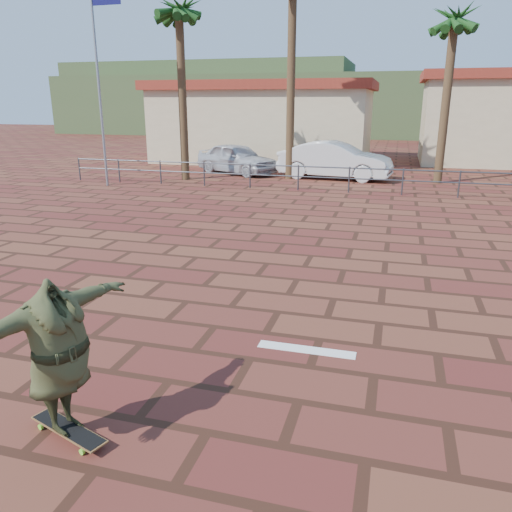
{
  "coord_description": "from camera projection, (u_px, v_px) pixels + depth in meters",
  "views": [
    {
      "loc": [
        1.74,
        -7.57,
        3.4
      ],
      "look_at": [
        -0.52,
        0.49,
        0.8
      ],
      "focal_mm": 35.0,
      "sensor_mm": 36.0,
      "label": 1
    }
  ],
  "objects": [
    {
      "name": "hill_back",
      "position": [
        212.0,
        97.0,
        64.4
      ],
      "size": [
        35.0,
        14.0,
        8.0
      ],
      "primitive_type": "cube",
      "color": "#384C28",
      "rests_on": "ground"
    },
    {
      "name": "skateboarder",
      "position": [
        59.0,
        357.0,
        5.01
      ],
      "size": [
        1.05,
        2.14,
        1.68
      ],
      "primitive_type": "imported",
      "rotation": [
        0.0,
        0.0,
        1.32
      ],
      "color": "#3C3F22",
      "rests_on": "longboard"
    },
    {
      "name": "building_west",
      "position": [
        265.0,
        121.0,
        29.52
      ],
      "size": [
        12.6,
        7.6,
        4.5
      ],
      "color": "beige",
      "rests_on": "ground"
    },
    {
      "name": "guardrail",
      "position": [
        349.0,
        175.0,
        19.25
      ],
      "size": [
        24.06,
        0.06,
        1.0
      ],
      "color": "#47494F",
      "rests_on": "ground"
    },
    {
      "name": "paint_stripe",
      "position": [
        306.0,
        350.0,
        7.13
      ],
      "size": [
        1.4,
        0.22,
        0.01
      ],
      "primitive_type": "cube",
      "color": "white",
      "rests_on": "ground"
    },
    {
      "name": "hill_front",
      "position": [
        385.0,
        105.0,
        53.51
      ],
      "size": [
        70.0,
        18.0,
        6.0
      ],
      "primitive_type": "cube",
      "color": "#384C28",
      "rests_on": "ground"
    },
    {
      "name": "palm_center",
      "position": [
        454.0,
        24.0,
        19.89
      ],
      "size": [
        2.4,
        2.4,
        7.75
      ],
      "color": "brown",
      "rests_on": "ground"
    },
    {
      "name": "palm_far_left",
      "position": [
        179.0,
        15.0,
        20.74
      ],
      "size": [
        2.4,
        2.4,
        8.25
      ],
      "color": "brown",
      "rests_on": "ground"
    },
    {
      "name": "longboard",
      "position": [
        69.0,
        430.0,
        5.27
      ],
      "size": [
        1.04,
        0.54,
        0.1
      ],
      "rotation": [
        0.0,
        0.0,
        -0.33
      ],
      "color": "olive",
      "rests_on": "ground"
    },
    {
      "name": "car_white",
      "position": [
        335.0,
        160.0,
        22.73
      ],
      "size": [
        5.26,
        2.36,
        1.68
      ],
      "primitive_type": "imported",
      "rotation": [
        0.0,
        0.0,
        1.45
      ],
      "color": "silver",
      "rests_on": "ground"
    },
    {
      "name": "ground",
      "position": [
        278.0,
        312.0,
        8.42
      ],
      "size": [
        120.0,
        120.0,
        0.0
      ],
      "primitive_type": "plane",
      "color": "brown",
      "rests_on": "ground"
    },
    {
      "name": "car_silver",
      "position": [
        237.0,
        158.0,
        24.42
      ],
      "size": [
        4.63,
        3.45,
        1.47
      ],
      "primitive_type": "imported",
      "rotation": [
        0.0,
        0.0,
        1.12
      ],
      "color": "#B9BBC1",
      "rests_on": "ground"
    },
    {
      "name": "flagpole",
      "position": [
        100.0,
        69.0,
        19.7
      ],
      "size": [
        1.3,
        0.1,
        8.0
      ],
      "color": "gray",
      "rests_on": "ground"
    }
  ]
}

